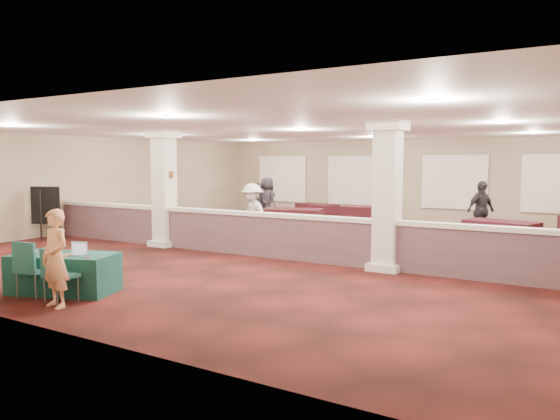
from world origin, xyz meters
The scene contains 32 objects.
ground centered at (0.00, 0.00, 0.00)m, with size 16.00×16.00×0.00m, color #4C1513.
wall_back centered at (0.00, 8.00, 1.60)m, with size 16.00×0.04×3.20m, color #7E6F57.
wall_front centered at (0.00, -8.00, 1.60)m, with size 16.00×0.04×3.20m, color #7E6F57.
wall_left centered at (-8.00, 0.00, 1.60)m, with size 0.04×16.00×3.20m, color #7E6F57.
ceiling centered at (0.00, 0.00, 3.20)m, with size 16.00×16.00×0.02m, color white.
partition_wall centered at (0.00, -1.50, 0.57)m, with size 15.60×0.28×1.10m.
column_left centered at (-3.50, -1.50, 1.64)m, with size 0.72×0.72×3.20m.
column_right centered at (3.00, -1.50, 1.64)m, with size 0.72×0.72×3.20m.
sconce_left centered at (-3.78, -1.50, 2.00)m, with size 0.12×0.12×0.18m.
sconce_right centered at (-3.22, -1.50, 2.00)m, with size 0.12×0.12×0.18m.
near_table centered at (-1.16, -6.50, 0.35)m, with size 1.81×0.91×0.70m, color #0F3A31.
conf_chair_main centered at (-0.61, -7.05, 0.54)m, with size 0.49×0.49×0.92m.
conf_chair_side centered at (-1.23, -7.09, 0.59)m, with size 0.58×0.58×1.00m.
easel_board centered at (-7.40, -2.50, 1.02)m, with size 0.90×0.57×1.61m.
woman centered at (-0.40, -7.20, 0.79)m, with size 0.57×0.38×1.59m, color #FDAE6E.
far_table_front_left centered at (-2.50, 0.66, 0.38)m, with size 1.87×0.93×0.76m, color black.
far_table_front_center centered at (-2.00, 3.00, 0.39)m, with size 1.94×0.97×0.79m, color black.
far_table_front_right centered at (4.55, 3.00, 0.37)m, with size 1.85×0.92×0.75m, color black.
far_table_back_left centered at (-2.91, 6.37, 0.35)m, with size 1.70×0.85×0.69m, color black.
far_table_back_center centered at (-0.11, 5.11, 0.40)m, with size 1.98×0.99×0.80m, color black.
attendee_a centered at (-4.12, 4.00, 0.79)m, with size 0.75×0.42×1.57m, color black.
attendee_b centered at (-1.57, 0.00, 0.87)m, with size 1.11×0.51×1.73m, color beige.
attendee_c centered at (3.74, 4.30, 0.89)m, with size 1.05×0.50×1.78m, color black.
attendee_d centered at (-4.00, 4.44, 0.89)m, with size 0.88×0.47×1.78m, color black.
laptop_base centered at (-0.87, -6.44, 0.70)m, with size 0.31×0.22×0.02m, color silver.
laptop_screen centered at (-0.91, -6.34, 0.82)m, with size 0.31×0.01×0.21m, color silver.
screen_glow centered at (-0.91, -6.35, 0.80)m, with size 0.29×0.00×0.18m, color #B1BDD4.
knitting centered at (-1.03, -6.71, 0.71)m, with size 0.38×0.29×0.03m, color #BD711E.
yarn_cream centered at (-1.61, -6.77, 0.75)m, with size 0.10×0.10×0.10m, color beige.
yarn_red centered at (-1.80, -6.69, 0.74)m, with size 0.10×0.10×0.10m, color #5B1612.
yarn_grey centered at (-1.60, -6.54, 0.75)m, with size 0.10×0.10×0.10m, color #454549.
scissors centered at (-0.48, -6.53, 0.70)m, with size 0.11×0.03×0.01m, color #AE1512.
Camera 1 is at (7.22, -12.61, 2.33)m, focal length 35.00 mm.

